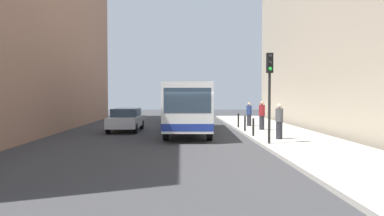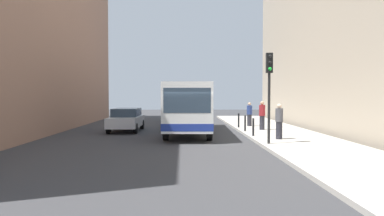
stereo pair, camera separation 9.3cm
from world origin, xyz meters
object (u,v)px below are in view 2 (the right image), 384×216
Objects in this scene: bollard_near at (253,127)px; bollard_far at (239,120)px; pedestrian_near_signal at (279,121)px; pedestrian_far_sidewalk at (249,114)px; bollard_mid at (245,123)px; bus at (189,105)px; car_behind_bus at (182,112)px; traffic_light at (269,81)px; pedestrian_mid_sidewalk at (262,115)px; car_beside_bus at (126,119)px.

bollard_near is 5.23m from bollard_far.
pedestrian_near_signal is 7.79m from pedestrian_far_sidewalk.
bollard_far is (0.00, 5.23, 0.00)m from bollard_near.
pedestrian_near_signal is 1.06× the size of pedestrian_far_sidewalk.
bollard_mid is 3.84m from pedestrian_far_sidewalk.
bollard_mid is (3.42, -0.72, -1.10)m from bus.
pedestrian_far_sidewalk is (0.93, 1.09, 0.36)m from bollard_far.
car_behind_bus is at bearing 43.14° from pedestrian_near_signal.
pedestrian_near_signal is at bearing 62.09° from traffic_light.
pedestrian_mid_sidewalk is at bearing 35.41° from bollard_mid.
bollard_near and bollard_mid have the same top height.
bollard_mid is at bearing 125.94° from pedestrian_far_sidewalk.
pedestrian_mid_sidewalk is (8.68, -0.81, 0.28)m from car_beside_bus.
traffic_light is at bearing 161.10° from pedestrian_mid_sidewalk.
bollard_mid is at bearing -90.00° from bollard_far.
pedestrian_near_signal is (8.47, -5.75, 0.26)m from car_beside_bus.
bollard_far is (0.00, 2.61, 0.00)m from bollard_mid.
bollard_mid is 0.52× the size of pedestrian_mid_sidewalk.
traffic_light is at bearing 99.07° from car_behind_bus.
bus is 2.46× the size of car_behind_bus.
traffic_light reaches higher than bollard_mid.
bus is at bearing 135.73° from bollard_near.
car_behind_bus is at bearing -86.06° from bus.
bollard_far is 1.48m from pedestrian_far_sidewalk.
bus is 11.68× the size of bollard_near.
pedestrian_mid_sidewalk is at bearing 23.07° from pedestrian_near_signal.
bollard_far is at bearing 34.09° from pedestrian_near_signal.
bollard_near is at bearing 131.66° from pedestrian_far_sidewalk.
bollard_mid is at bearing 116.05° from pedestrian_mid_sidewalk.
traffic_light is at bearing -88.21° from bollard_near.
bus reaches higher than bollard_mid.
car_behind_bus is 8.77m from pedestrian_far_sidewalk.
pedestrian_far_sidewalk reaches higher than car_beside_bus.
bollard_near is 2.61m from bollard_mid.
pedestrian_near_signal reaches higher than car_beside_bus.
bus reaches higher than car_beside_bus.
pedestrian_mid_sidewalk reaches higher than pedestrian_far_sidewalk.
car_beside_bus is 2.66× the size of pedestrian_far_sidewalk.
car_behind_bus is 15.91m from pedestrian_near_signal.
pedestrian_near_signal is at bearing -55.25° from bollard_near.
bollard_near is at bearing 101.59° from car_behind_bus.
bollard_far is 0.54× the size of pedestrian_near_signal.
bollard_far is at bearing 90.00° from bollard_mid.
pedestrian_mid_sidewalk is at bearing 80.46° from traffic_light.
pedestrian_mid_sidewalk is (0.21, 4.95, 0.02)m from pedestrian_near_signal.
car_behind_bus reaches higher than bollard_mid.
traffic_light reaches higher than car_behind_bus.
bollard_mid is (7.45, -1.67, -0.16)m from car_beside_bus.
pedestrian_near_signal is 4.95m from pedestrian_mid_sidewalk.
traffic_light is 4.32× the size of bollard_near.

